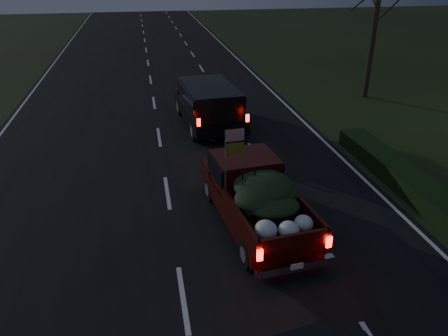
{
  "coord_description": "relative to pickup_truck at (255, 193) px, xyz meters",
  "views": [
    {
      "loc": [
        -0.5,
        -7.59,
        6.9
      ],
      "look_at": [
        1.66,
        3.85,
        1.3
      ],
      "focal_mm": 35.0,
      "sensor_mm": 36.0,
      "label": 1
    }
  ],
  "objects": [
    {
      "name": "ground",
      "position": [
        -2.35,
        -2.76,
        -0.98
      ],
      "size": [
        120.0,
        120.0,
        0.0
      ],
      "primitive_type": "plane",
      "color": "black",
      "rests_on": "ground"
    },
    {
      "name": "road_asphalt",
      "position": [
        -2.35,
        -2.76,
        -0.97
      ],
      "size": [
        14.0,
        120.0,
        0.02
      ],
      "primitive_type": "cube",
      "color": "black",
      "rests_on": "ground"
    },
    {
      "name": "hedge_row",
      "position": [
        5.45,
        0.24,
        -0.68
      ],
      "size": [
        1.0,
        10.0,
        0.6
      ],
      "primitive_type": "cube",
      "color": "black",
      "rests_on": "ground"
    },
    {
      "name": "pickup_truck",
      "position": [
        0.0,
        0.0,
        0.0
      ],
      "size": [
        2.42,
        5.17,
        2.62
      ],
      "rotation": [
        0.0,
        0.0,
        0.11
      ],
      "color": "#3C0D08",
      "rests_on": "ground"
    },
    {
      "name": "lead_suv",
      "position": [
        -0.01,
        8.27,
        0.18
      ],
      "size": [
        2.64,
        5.51,
        1.54
      ],
      "rotation": [
        0.0,
        0.0,
        0.08
      ],
      "color": "black",
      "rests_on": "ground"
    }
  ]
}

